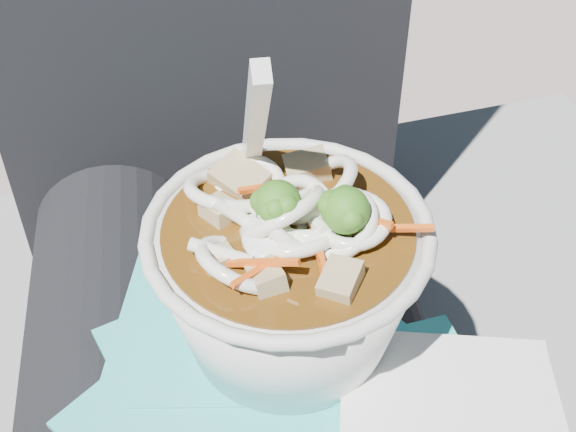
{
  "coord_description": "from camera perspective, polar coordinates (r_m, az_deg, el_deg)",
  "views": [
    {
      "loc": [
        -0.01,
        -0.32,
        1.01
      ],
      "look_at": [
        0.04,
        0.01,
        0.69
      ],
      "focal_mm": 50.0,
      "sensor_mm": 36.0,
      "label": 1
    }
  ],
  "objects": [
    {
      "name": "lap",
      "position": [
        0.6,
        -3.64,
        -14.81
      ],
      "size": [
        0.32,
        0.48,
        0.14
      ],
      "color": "black",
      "rests_on": "stone_ledge"
    },
    {
      "name": "napkins",
      "position": [
        0.5,
        11.88,
        -14.39
      ],
      "size": [
        0.16,
        0.16,
        0.01
      ],
      "color": "white",
      "rests_on": "plastic_bag"
    },
    {
      "name": "udon_bowl",
      "position": [
        0.49,
        0.0,
        -3.86
      ],
      "size": [
        0.21,
        0.21,
        0.21
      ],
      "color": "silver",
      "rests_on": "plastic_bag"
    },
    {
      "name": "person_body",
      "position": [
        0.63,
        -4.63,
        -6.22
      ],
      "size": [
        0.34,
        0.94,
        0.98
      ],
      "color": "black",
      "rests_on": "ground"
    },
    {
      "name": "plastic_bag",
      "position": [
        0.53,
        -1.12,
        -11.05
      ],
      "size": [
        0.28,
        0.33,
        0.02
      ],
      "color": "#2AB1B3",
      "rests_on": "lap"
    }
  ]
}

